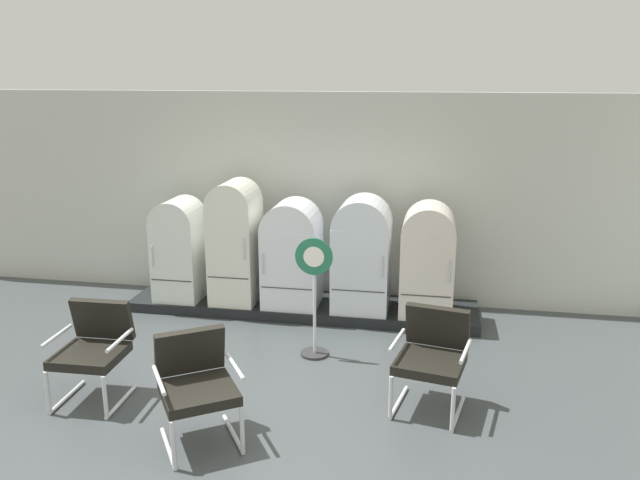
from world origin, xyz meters
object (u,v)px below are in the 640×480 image
Objects in this scene: refrigerator_3 at (362,251)px; armchair_right at (432,353)px; refrigerator_2 at (292,251)px; refrigerator_4 at (428,257)px; refrigerator_0 at (179,246)px; armchair_center at (196,381)px; armchair_left at (94,345)px; refrigerator_1 at (235,238)px; sign_stand at (314,302)px.

refrigerator_3 is 2.34m from armchair_right.
refrigerator_4 is at bearing 0.47° from refrigerator_2.
armchair_right is (3.39, -2.10, -0.30)m from refrigerator_0.
armchair_right is at bearing 25.05° from armchair_center.
refrigerator_2 is at bearing 131.05° from armchair_right.
armchair_center is (1.25, -0.51, 0.00)m from armchair_left.
armchair_left is 1.35m from armchair_center.
refrigerator_0 is 1.43× the size of armchair_center.
refrigerator_0 is 0.79m from refrigerator_1.
refrigerator_1 is 1.70× the size of armchair_right.
refrigerator_0 is 2.54m from armchair_left.
refrigerator_1 reaches higher than refrigerator_4.
armchair_right is at bearing -34.37° from sign_stand.
sign_stand is (1.30, -1.23, -0.36)m from refrigerator_1.
refrigerator_4 reaches higher than armchair_right.
refrigerator_1 is 1.70× the size of armchair_left.
refrigerator_3 is at bearing 0.94° from refrigerator_2.
refrigerator_3 is 1.54× the size of armchair_center.
refrigerator_4 is (2.51, -0.00, -0.12)m from refrigerator_1.
refrigerator_4 is 1.74m from sign_stand.
refrigerator_1 reaches higher than sign_stand.
sign_stand reaches higher than armchair_center.
refrigerator_3 is at bearing 179.95° from refrigerator_4.
refrigerator_1 is 1.68m from refrigerator_3.
refrigerator_4 is 1.48× the size of armchair_left.
armchair_center is at bearing -65.28° from refrigerator_0.
refrigerator_4 reaches higher than refrigerator_2.
armchair_center is (-1.99, -0.93, 0.00)m from armchair_right.
refrigerator_0 is 2.46m from refrigerator_3.
refrigerator_1 reaches higher than refrigerator_0.
refrigerator_0 is 0.99× the size of sign_stand.
refrigerator_3 is (0.91, 0.01, 0.04)m from refrigerator_2.
refrigerator_0 is 0.84× the size of refrigerator_1.
refrigerator_2 is 0.95× the size of refrigerator_3.
refrigerator_1 is at bearing 179.97° from refrigerator_4.
refrigerator_4 is at bearing -0.03° from refrigerator_1.
refrigerator_2 is at bearing -1.15° from refrigerator_1.
armchair_left is at bearing -172.64° from armchair_right.
refrigerator_0 is 4.00m from armchair_right.
refrigerator_2 is (1.55, 0.01, 0.01)m from refrigerator_0.
armchair_right is (2.61, -2.13, -0.45)m from refrigerator_1.
armchair_right is at bearing -48.95° from refrigerator_2.
sign_stand is at bearing -43.44° from refrigerator_1.
armchair_center is at bearing -110.54° from sign_stand.
sign_stand is (0.68, 1.82, 0.09)m from armchair_center.
refrigerator_2 is 2.91m from armchair_left.
refrigerator_4 is at bearing -0.05° from refrigerator_3.
refrigerator_0 is at bearing 148.19° from armchair_right.
armchair_center is at bearing -22.33° from armchair_left.
refrigerator_3 is 0.83m from refrigerator_4.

